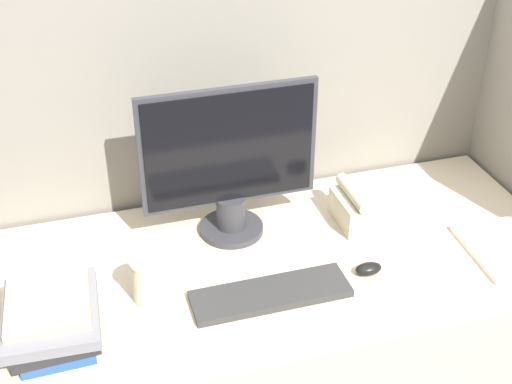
{
  "coord_description": "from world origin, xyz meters",
  "views": [
    {
      "loc": [
        -0.49,
        -1.11,
        1.97
      ],
      "look_at": [
        -0.03,
        0.41,
        0.96
      ],
      "focal_mm": 50.0,
      "sensor_mm": 36.0,
      "label": 1
    }
  ],
  "objects": [
    {
      "name": "cubicle_panel_rear",
      "position": [
        0.0,
        0.79,
        0.71
      ],
      "size": [
        2.07,
        0.04,
        1.42
      ],
      "color": "gray",
      "rests_on": "ground_plane"
    },
    {
      "name": "keyboard",
      "position": [
        -0.05,
        0.23,
        0.75
      ],
      "size": [
        0.42,
        0.13,
        0.02
      ],
      "color": "#333333",
      "rests_on": "desk"
    },
    {
      "name": "mouse",
      "position": [
        0.23,
        0.25,
        0.76
      ],
      "size": [
        0.07,
        0.04,
        0.03
      ],
      "color": "black",
      "rests_on": "desk"
    },
    {
      "name": "coffee_cup",
      "position": [
        -0.35,
        0.32,
        0.81
      ],
      "size": [
        0.09,
        0.09,
        0.13
      ],
      "color": "beige",
      "rests_on": "desk"
    },
    {
      "name": "desk_telephone",
      "position": [
        0.33,
        0.48,
        0.79
      ],
      "size": [
        0.18,
        0.18,
        0.12
      ],
      "color": "beige",
      "rests_on": "desk"
    },
    {
      "name": "desk",
      "position": [
        0.0,
        0.38,
        0.37
      ],
      "size": [
        1.67,
        0.75,
        0.74
      ],
      "color": "beige",
      "rests_on": "ground_plane"
    },
    {
      "name": "monitor",
      "position": [
        -0.07,
        0.55,
        0.96
      ],
      "size": [
        0.5,
        0.19,
        0.46
      ],
      "color": "#333338",
      "rests_on": "desk"
    },
    {
      "name": "paper_pile",
      "position": [
        0.65,
        0.23,
        0.75
      ],
      "size": [
        0.22,
        0.27,
        0.02
      ],
      "color": "white",
      "rests_on": "desk"
    },
    {
      "name": "book_stack",
      "position": [
        -0.6,
        0.25,
        0.8
      ],
      "size": [
        0.24,
        0.29,
        0.1
      ],
      "color": "#264C8C",
      "rests_on": "desk"
    }
  ]
}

